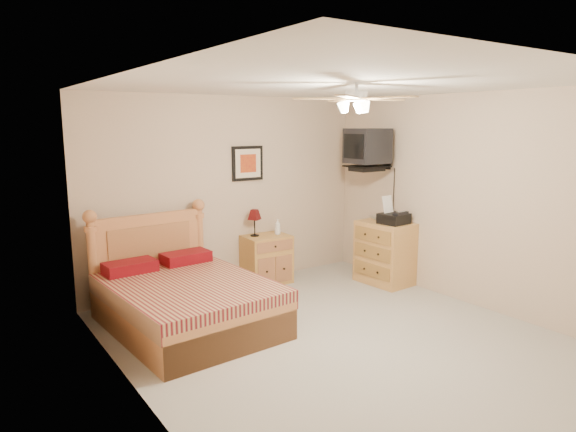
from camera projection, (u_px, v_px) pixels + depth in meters
name	position (u px, v px, depth m)	size (l,w,h in m)	color
floor	(337.00, 339.00, 5.17)	(4.50, 4.50, 0.00)	#A29D92
ceiling	(342.00, 84.00, 4.73)	(4.00, 4.50, 0.04)	white
wall_back	(229.00, 192.00, 6.77)	(4.00, 0.04, 2.50)	#C6AD92
wall_left	(134.00, 244.00, 3.83)	(0.04, 4.50, 2.50)	#C6AD92
wall_right	(469.00, 200.00, 6.06)	(0.04, 4.50, 2.50)	#C6AD92
bed	(187.00, 272.00, 5.35)	(1.44, 1.89, 1.22)	#C67D49
nightstand	(267.00, 259.00, 6.97)	(0.60, 0.45, 0.65)	#AD7635
table_lamp	(255.00, 223.00, 6.87)	(0.19, 0.19, 0.36)	#500D0E
lotion_bottle	(278.00, 227.00, 6.97)	(0.08, 0.08, 0.21)	white
framed_picture	(247.00, 163.00, 6.84)	(0.46, 0.04, 0.46)	black
dresser	(385.00, 253.00, 6.94)	(0.50, 0.71, 0.84)	#BB8B3C
fax_machine	(394.00, 210.00, 6.73)	(0.34, 0.36, 0.36)	black
magazine_lower	(374.00, 219.00, 7.03)	(0.17, 0.23, 0.02)	#ABA388
magazine_upper	(375.00, 217.00, 7.06)	(0.19, 0.26, 0.02)	tan
wall_tv	(376.00, 149.00, 6.91)	(0.56, 0.46, 0.58)	black
ceiling_fan	(356.00, 98.00, 4.59)	(1.14, 1.14, 0.28)	silver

